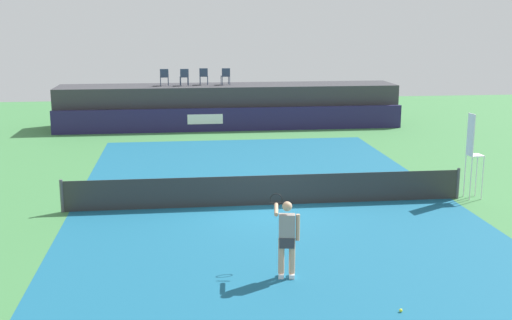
{
  "coord_description": "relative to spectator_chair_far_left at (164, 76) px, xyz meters",
  "views": [
    {
      "loc": [
        -2.65,
        -19.09,
        5.71
      ],
      "look_at": [
        -0.1,
        2.0,
        1.0
      ],
      "focal_mm": 45.15,
      "sensor_mm": 36.0,
      "label": 1
    }
  ],
  "objects": [
    {
      "name": "spectator_chair_center",
      "position": [
        2.08,
        0.22,
        0.0
      ],
      "size": [
        0.47,
        0.47,
        0.89
      ],
      "color": "#2D3D56",
      "rests_on": "spectator_platform"
    },
    {
      "name": "spectator_chair_far_left",
      "position": [
        0.0,
        0.0,
        0.0
      ],
      "size": [
        0.46,
        0.46,
        0.89
      ],
      "color": "#2D3D56",
      "rests_on": "spectator_platform"
    },
    {
      "name": "sponsor_wall",
      "position": [
        3.37,
        -1.73,
        -2.09
      ],
      "size": [
        18.0,
        0.22,
        1.2
      ],
      "color": "#231E4C",
      "rests_on": "ground"
    },
    {
      "name": "spectator_chair_left",
      "position": [
        1.05,
        -0.08,
        0.0
      ],
      "size": [
        0.47,
        0.47,
        0.89
      ],
      "color": "#2D3D56",
      "rests_on": "spectator_platform"
    },
    {
      "name": "court_inner",
      "position": [
        3.38,
        -15.23,
        -2.69
      ],
      "size": [
        12.0,
        22.0,
        0.0
      ],
      "primitive_type": "cube",
      "color": "#16597A",
      "rests_on": "ground"
    },
    {
      "name": "tennis_player",
      "position": [
        3.03,
        -20.92,
        -1.73
      ],
      "size": [
        0.57,
        1.19,
        1.77
      ],
      "color": "white",
      "rests_on": "court_inner"
    },
    {
      "name": "net_post_far",
      "position": [
        9.58,
        -15.23,
        -2.19
      ],
      "size": [
        0.1,
        0.1,
        1.0
      ],
      "primitive_type": "cylinder",
      "color": "#4C4C51",
      "rests_on": "ground"
    },
    {
      "name": "ground_plane",
      "position": [
        3.38,
        -12.23,
        -2.69
      ],
      "size": [
        48.0,
        48.0,
        0.0
      ],
      "primitive_type": "plane",
      "color": "#3D7A42"
    },
    {
      "name": "tennis_net",
      "position": [
        3.38,
        -15.23,
        -2.22
      ],
      "size": [
        12.4,
        0.02,
        0.95
      ],
      "primitive_type": "cube",
      "color": "#2D2D2D",
      "rests_on": "ground"
    },
    {
      "name": "tennis_ball",
      "position": [
        5.0,
        -22.96,
        -2.66
      ],
      "size": [
        0.07,
        0.07,
        0.07
      ],
      "primitive_type": "sphere",
      "color": "#D8EA33",
      "rests_on": "court_inner"
    },
    {
      "name": "spectator_chair_right",
      "position": [
        3.24,
        0.1,
        0.0
      ],
      "size": [
        0.48,
        0.48,
        0.89
      ],
      "color": "#2D3D56",
      "rests_on": "spectator_platform"
    },
    {
      "name": "spectator_platform",
      "position": [
        3.38,
        0.07,
        -1.59
      ],
      "size": [
        18.0,
        2.8,
        2.2
      ],
      "primitive_type": "cube",
      "color": "#38383D",
      "rests_on": "ground"
    },
    {
      "name": "net_post_near",
      "position": [
        -2.82,
        -15.23,
        -2.19
      ],
      "size": [
        0.1,
        0.1,
        1.0
      ],
      "primitive_type": "cylinder",
      "color": "#4C4C51",
      "rests_on": "ground"
    },
    {
      "name": "umpire_chair",
      "position": [
        9.99,
        -15.24,
        -1.11
      ],
      "size": [
        0.46,
        0.46,
        2.76
      ],
      "color": "white",
      "rests_on": "ground"
    }
  ]
}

